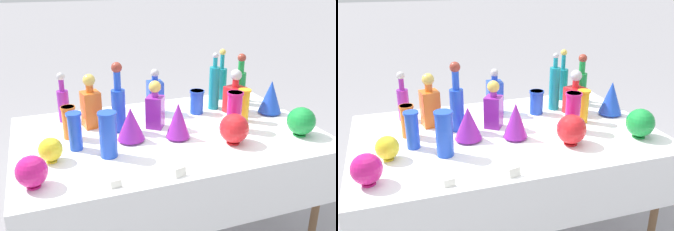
# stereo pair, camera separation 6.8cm
# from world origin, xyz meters

# --- Properties ---
(display_table) EXTENTS (1.70, 1.07, 0.76)m
(display_table) POSITION_xyz_m (0.00, -0.03, 0.70)
(display_table) COLOR white
(display_table) RESTS_ON ground
(tall_bottle_0) EXTENTS (0.08, 0.08, 0.36)m
(tall_bottle_0) POSITION_xyz_m (0.56, 0.44, 0.89)
(tall_bottle_0) COLOR teal
(tall_bottle_0) RESTS_ON display_table
(tall_bottle_1) EXTENTS (0.08, 0.08, 0.40)m
(tall_bottle_1) POSITION_xyz_m (-0.26, 0.11, 0.93)
(tall_bottle_1) COLOR blue
(tall_bottle_1) RESTS_ON display_table
(tall_bottle_2) EXTENTS (0.07, 0.07, 0.31)m
(tall_bottle_2) POSITION_xyz_m (-0.54, 0.37, 0.88)
(tall_bottle_2) COLOR purple
(tall_bottle_2) RESTS_ON display_table
(tall_bottle_3) EXTENTS (0.08, 0.08, 0.35)m
(tall_bottle_3) POSITION_xyz_m (0.63, 0.29, 0.91)
(tall_bottle_3) COLOR #198C38
(tall_bottle_3) RESTS_ON display_table
(tall_bottle_4) EXTENTS (0.07, 0.07, 0.38)m
(tall_bottle_4) POSITION_xyz_m (0.42, 0.26, 0.91)
(tall_bottle_4) COLOR teal
(tall_bottle_4) RESTS_ON display_table
(square_decanter_0) EXTENTS (0.10, 0.10, 0.29)m
(square_decanter_0) POSITION_xyz_m (0.02, 0.31, 0.88)
(square_decanter_0) COLOR blue
(square_decanter_0) RESTS_ON display_table
(square_decanter_1) EXTENTS (0.13, 0.13, 0.28)m
(square_decanter_1) POSITION_xyz_m (-0.05, 0.09, 0.88)
(square_decanter_1) COLOR purple
(square_decanter_1) RESTS_ON display_table
(square_decanter_2) EXTENTS (0.14, 0.14, 0.29)m
(square_decanter_2) POSITION_xyz_m (0.51, 0.15, 0.87)
(square_decanter_2) COLOR red
(square_decanter_2) RESTS_ON display_table
(square_decanter_3) EXTENTS (0.11, 0.11, 0.32)m
(square_decanter_3) POSITION_xyz_m (-0.39, 0.23, 0.90)
(square_decanter_3) COLOR orange
(square_decanter_3) RESTS_ON display_table
(slender_vase_0) EXTENTS (0.09, 0.09, 0.23)m
(slender_vase_0) POSITION_xyz_m (0.37, -0.10, 0.88)
(slender_vase_0) COLOR #C61972
(slender_vase_0) RESTS_ON display_table
(slender_vase_1) EXTENTS (0.08, 0.08, 0.18)m
(slender_vase_1) POSITION_xyz_m (-0.53, 0.11, 0.86)
(slender_vase_1) COLOR orange
(slender_vase_1) RESTS_ON display_table
(slender_vase_2) EXTENTS (0.09, 0.09, 0.15)m
(slender_vase_2) POSITION_xyz_m (0.28, 0.22, 0.84)
(slender_vase_2) COLOR blue
(slender_vase_2) RESTS_ON display_table
(slender_vase_3) EXTENTS (0.09, 0.09, 0.23)m
(slender_vase_3) POSITION_xyz_m (-0.38, -0.18, 0.88)
(slender_vase_3) COLOR blue
(slender_vase_3) RESTS_ON display_table
(slender_vase_4) EXTENTS (0.08, 0.08, 0.20)m
(slender_vase_4) POSITION_xyz_m (0.49, -0.00, 0.87)
(slender_vase_4) COLOR orange
(slender_vase_4) RESTS_ON display_table
(slender_vase_5) EXTENTS (0.08, 0.08, 0.20)m
(slender_vase_5) POSITION_xyz_m (-0.52, -0.05, 0.87)
(slender_vase_5) COLOR blue
(slender_vase_5) RESTS_ON display_table
(fluted_vase_0) EXTENTS (0.13, 0.13, 0.21)m
(fluted_vase_0) POSITION_xyz_m (0.02, -0.10, 0.87)
(fluted_vase_0) COLOR purple
(fluted_vase_0) RESTS_ON display_table
(fluted_vase_1) EXTENTS (0.15, 0.15, 0.22)m
(fluted_vase_1) POSITION_xyz_m (0.72, 0.06, 0.87)
(fluted_vase_1) COLOR blue
(fluted_vase_1) RESTS_ON display_table
(fluted_vase_2) EXTENTS (0.15, 0.15, 0.19)m
(fluted_vase_2) POSITION_xyz_m (-0.23, -0.05, 0.86)
(fluted_vase_2) COLOR purple
(fluted_vase_2) RESTS_ON display_table
(round_bowl_0) EXTENTS (0.12, 0.12, 0.12)m
(round_bowl_0) POSITION_xyz_m (-0.65, -0.15, 0.83)
(round_bowl_0) COLOR yellow
(round_bowl_0) RESTS_ON display_table
(round_bowl_1) EXTENTS (0.16, 0.16, 0.16)m
(round_bowl_1) POSITION_xyz_m (0.68, -0.29, 0.85)
(round_bowl_1) COLOR #198C38
(round_bowl_1) RESTS_ON display_table
(round_bowl_2) EXTENTS (0.14, 0.14, 0.14)m
(round_bowl_2) POSITION_xyz_m (-0.74, -0.35, 0.84)
(round_bowl_2) COLOR #C61972
(round_bowl_2) RESTS_ON display_table
(round_bowl_3) EXTENTS (0.16, 0.16, 0.17)m
(round_bowl_3) POSITION_xyz_m (0.28, -0.26, 0.85)
(round_bowl_3) COLOR red
(round_bowl_3) RESTS_ON display_table
(price_tag_left) EXTENTS (0.05, 0.02, 0.04)m
(price_tag_left) POSITION_xyz_m (-0.10, -0.46, 0.78)
(price_tag_left) COLOR white
(price_tag_left) RESTS_ON display_table
(price_tag_center) EXTENTS (0.05, 0.02, 0.03)m
(price_tag_center) POSITION_xyz_m (-0.41, -0.48, 0.78)
(price_tag_center) COLOR white
(price_tag_center) RESTS_ON display_table
(price_tag_right) EXTENTS (0.06, 0.03, 0.04)m
(price_tag_right) POSITION_xyz_m (-0.12, -0.49, 0.78)
(price_tag_right) COLOR white
(price_tag_right) RESTS_ON display_table
(cardboard_box_behind_left) EXTENTS (0.56, 0.39, 0.41)m
(cardboard_box_behind_left) POSITION_xyz_m (0.11, 1.10, 0.17)
(cardboard_box_behind_left) COLOR tan
(cardboard_box_behind_left) RESTS_ON ground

